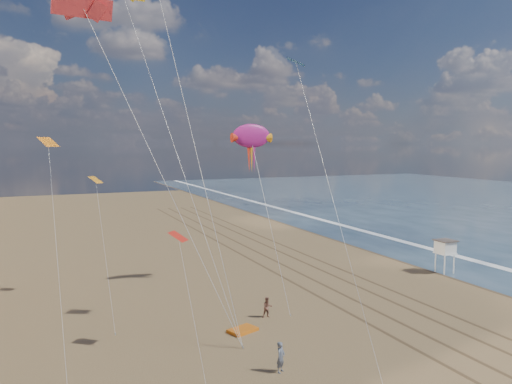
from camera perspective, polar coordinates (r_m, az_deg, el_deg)
wet_sand at (r=72.22m, az=13.87°, el=-5.77°), size 260.00×260.00×0.00m
foam at (r=74.81m, az=16.44°, el=-5.44°), size 260.00×260.00×0.00m
tracks at (r=55.14m, az=6.48°, el=-9.15°), size 7.68×120.00×0.01m
lifeguard_stand at (r=58.00m, az=20.81°, el=-5.95°), size 1.99×1.99×3.59m
grounded_kite at (r=38.55m, az=-1.53°, el=-15.49°), size 2.43×1.97×0.24m
show_kite at (r=49.07m, az=-0.52°, el=6.38°), size 4.20×5.60×17.67m
kite_flyer_a at (r=32.14m, az=2.84°, el=-18.32°), size 0.83×0.78×1.91m
kite_flyer_b at (r=41.15m, az=1.32°, el=-13.05°), size 0.88×0.73×1.68m
small_kites at (r=38.63m, az=-11.66°, el=5.10°), size 18.62×16.53×12.70m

